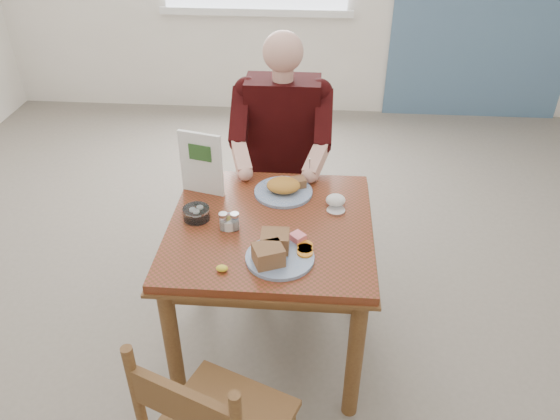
# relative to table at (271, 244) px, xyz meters

# --- Properties ---
(floor) EXTENTS (6.00, 6.00, 0.00)m
(floor) POSITION_rel_table_xyz_m (0.00, 0.00, -0.64)
(floor) COLOR #6D6458
(floor) RESTS_ON ground
(lemon_wedge) EXTENTS (0.05, 0.03, 0.03)m
(lemon_wedge) POSITION_rel_table_xyz_m (-0.16, -0.34, 0.13)
(lemon_wedge) COLOR yellow
(lemon_wedge) RESTS_ON table
(napkin) EXTENTS (0.11, 0.10, 0.06)m
(napkin) POSITION_rel_table_xyz_m (0.29, 0.17, 0.14)
(napkin) COLOR white
(napkin) RESTS_ON table
(metal_dish) EXTENTS (0.09, 0.09, 0.01)m
(metal_dish) POSITION_rel_table_xyz_m (0.29, 0.12, 0.12)
(metal_dish) COLOR silver
(metal_dish) RESTS_ON table
(table) EXTENTS (0.92, 0.92, 0.75)m
(table) POSITION_rel_table_xyz_m (0.00, 0.00, 0.00)
(table) COLOR maroon
(table) RESTS_ON ground
(chair_far) EXTENTS (0.42, 0.42, 0.95)m
(chair_far) POSITION_rel_table_xyz_m (0.00, 0.80, -0.16)
(chair_far) COLOR brown
(chair_far) RESTS_ON ground
(diner) EXTENTS (0.53, 0.56, 1.39)m
(diner) POSITION_rel_table_xyz_m (0.00, 0.71, 0.17)
(diner) COLOR gray
(diner) RESTS_ON chair_far
(near_plate) EXTENTS (0.34, 0.34, 0.09)m
(near_plate) POSITION_rel_table_xyz_m (0.05, -0.24, 0.15)
(near_plate) COLOR white
(near_plate) RESTS_ON table
(far_plate) EXTENTS (0.36, 0.36, 0.08)m
(far_plate) POSITION_rel_table_xyz_m (0.04, 0.26, 0.14)
(far_plate) COLOR white
(far_plate) RESTS_ON table
(caddy) EXTENTS (0.09, 0.09, 0.06)m
(caddy) POSITION_rel_table_xyz_m (-0.18, -0.04, 0.13)
(caddy) COLOR white
(caddy) RESTS_ON table
(shakers) EXTENTS (0.09, 0.04, 0.08)m
(shakers) POSITION_rel_table_xyz_m (-0.17, -0.06, 0.15)
(shakers) COLOR white
(shakers) RESTS_ON table
(creamer) EXTENTS (0.15, 0.15, 0.06)m
(creamer) POSITION_rel_table_xyz_m (-0.33, 0.01, 0.14)
(creamer) COLOR white
(creamer) RESTS_ON table
(menu) EXTENTS (0.21, 0.07, 0.32)m
(menu) POSITION_rel_table_xyz_m (-0.35, 0.24, 0.27)
(menu) COLOR white
(menu) RESTS_ON table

